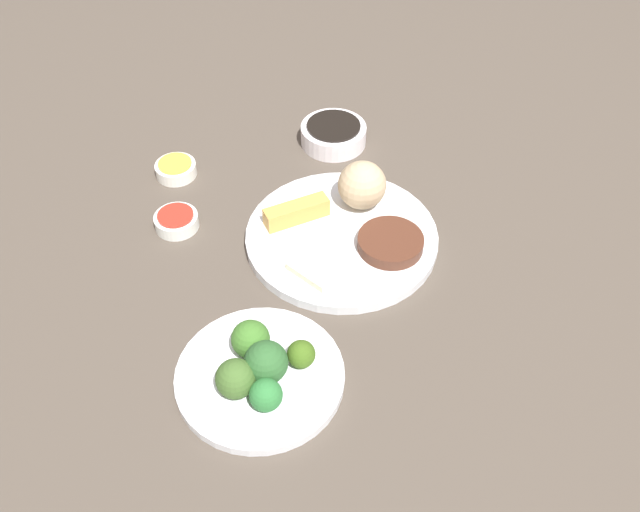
# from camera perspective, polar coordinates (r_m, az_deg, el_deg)

# --- Properties ---
(tabletop) EXTENTS (2.20, 2.20, 0.02)m
(tabletop) POSITION_cam_1_polar(r_m,az_deg,el_deg) (1.10, 1.69, 1.79)
(tabletop) COLOR #4A4138
(tabletop) RESTS_ON ground
(main_plate) EXTENTS (0.29, 0.29, 0.02)m
(main_plate) POSITION_cam_1_polar(r_m,az_deg,el_deg) (1.06, 1.77, 1.52)
(main_plate) COLOR white
(main_plate) RESTS_ON tabletop
(rice_scoop) EXTENTS (0.08, 0.08, 0.08)m
(rice_scoop) POSITION_cam_1_polar(r_m,az_deg,el_deg) (1.09, 3.43, 5.80)
(rice_scoop) COLOR tan
(rice_scoop) RESTS_ON main_plate
(spring_roll) EXTENTS (0.10, 0.07, 0.03)m
(spring_roll) POSITION_cam_1_polar(r_m,az_deg,el_deg) (1.07, -1.93, 3.59)
(spring_roll) COLOR gold
(spring_roll) RESTS_ON main_plate
(crab_rangoon_wonton) EXTENTS (0.08, 0.08, 0.01)m
(crab_rangoon_wonton) POSITION_cam_1_polar(r_m,az_deg,el_deg) (1.01, 0.06, -0.67)
(crab_rangoon_wonton) COLOR beige
(crab_rangoon_wonton) RESTS_ON main_plate
(stir_fry_heap) EXTENTS (0.10, 0.10, 0.02)m
(stir_fry_heap) POSITION_cam_1_polar(r_m,az_deg,el_deg) (1.03, 5.65, 0.98)
(stir_fry_heap) COLOR #4E2A1B
(stir_fry_heap) RESTS_ON main_plate
(broccoli_plate) EXTENTS (0.22, 0.22, 0.01)m
(broccoli_plate) POSITION_cam_1_polar(r_m,az_deg,el_deg) (0.91, -4.91, -9.74)
(broccoli_plate) COLOR white
(broccoli_plate) RESTS_ON tabletop
(broccoli_floret_0) EXTENTS (0.04, 0.04, 0.04)m
(broccoli_floret_0) POSITION_cam_1_polar(r_m,az_deg,el_deg) (0.89, -1.54, -7.99)
(broccoli_floret_0) COLOR #3C5E1A
(broccoli_floret_0) RESTS_ON broccoli_plate
(broccoli_floret_1) EXTENTS (0.06, 0.06, 0.06)m
(broccoli_floret_1) POSITION_cam_1_polar(r_m,az_deg,el_deg) (0.87, -4.41, -8.62)
(broccoli_floret_1) COLOR #2B5B2B
(broccoli_floret_1) RESTS_ON broccoli_plate
(broccoli_floret_2) EXTENTS (0.05, 0.05, 0.05)m
(broccoli_floret_2) POSITION_cam_1_polar(r_m,az_deg,el_deg) (0.87, -6.89, -9.88)
(broccoli_floret_2) COLOR #3C5E27
(broccoli_floret_2) RESTS_ON broccoli_plate
(broccoli_floret_3) EXTENTS (0.05, 0.05, 0.05)m
(broccoli_floret_3) POSITION_cam_1_polar(r_m,az_deg,el_deg) (0.90, -5.68, -6.75)
(broccoli_floret_3) COLOR #3B6E27
(broccoli_floret_3) RESTS_ON broccoli_plate
(broccoli_floret_4) EXTENTS (0.04, 0.04, 0.04)m
(broccoli_floret_4) POSITION_cam_1_polar(r_m,az_deg,el_deg) (0.86, -4.43, -11.22)
(broccoli_floret_4) COLOR #2C7135
(broccoli_floret_4) RESTS_ON broccoli_plate
(soy_sauce_bowl) EXTENTS (0.11, 0.11, 0.03)m
(soy_sauce_bowl) POSITION_cam_1_polar(r_m,az_deg,el_deg) (1.25, 1.10, 9.84)
(soy_sauce_bowl) COLOR white
(soy_sauce_bowl) RESTS_ON tabletop
(soy_sauce_bowl_liquid) EXTENTS (0.09, 0.09, 0.00)m
(soy_sauce_bowl_liquid) POSITION_cam_1_polar(r_m,az_deg,el_deg) (1.24, 1.12, 10.55)
(soy_sauce_bowl_liquid) COLOR black
(soy_sauce_bowl_liquid) RESTS_ON soy_sauce_bowl
(sauce_ramekin_sweet_and_sour) EXTENTS (0.07, 0.07, 0.02)m
(sauce_ramekin_sweet_and_sour) POSITION_cam_1_polar(r_m,az_deg,el_deg) (1.11, -11.60, 2.78)
(sauce_ramekin_sweet_and_sour) COLOR white
(sauce_ramekin_sweet_and_sour) RESTS_ON tabletop
(sauce_ramekin_sweet_and_sour_liquid) EXTENTS (0.06, 0.06, 0.00)m
(sauce_ramekin_sweet_and_sour_liquid) POSITION_cam_1_polar(r_m,az_deg,el_deg) (1.10, -11.70, 3.26)
(sauce_ramekin_sweet_and_sour_liquid) COLOR red
(sauce_ramekin_sweet_and_sour_liquid) RESTS_ON sauce_ramekin_sweet_and_sour
(sauce_ramekin_hot_mustard) EXTENTS (0.07, 0.07, 0.02)m
(sauce_ramekin_hot_mustard) POSITION_cam_1_polar(r_m,az_deg,el_deg) (1.21, -11.65, 6.91)
(sauce_ramekin_hot_mustard) COLOR white
(sauce_ramekin_hot_mustard) RESTS_ON tabletop
(sauce_ramekin_hot_mustard_liquid) EXTENTS (0.06, 0.06, 0.00)m
(sauce_ramekin_hot_mustard_liquid) POSITION_cam_1_polar(r_m,az_deg,el_deg) (1.20, -11.74, 7.38)
(sauce_ramekin_hot_mustard_liquid) COLOR yellow
(sauce_ramekin_hot_mustard_liquid) RESTS_ON sauce_ramekin_hot_mustard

